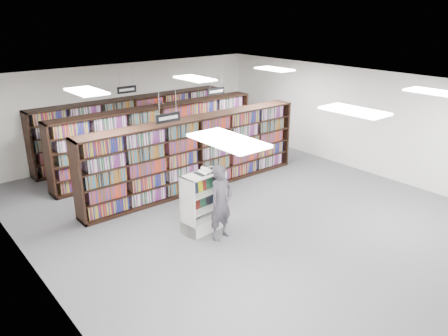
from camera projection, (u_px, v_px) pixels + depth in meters
floor at (243, 211)px, 11.24m from camera, size 12.00×12.00×0.00m
ceiling at (245, 87)px, 10.13m from camera, size 10.00×12.00×0.10m
wall_back at (128, 110)px, 15.05m from camera, size 10.00×0.10×3.20m
wall_left at (33, 208)px, 7.72m from camera, size 0.10×12.00×3.20m
wall_right at (363, 121)px, 13.65m from camera, size 0.10×12.00×3.20m
bookshelf_row_near at (197, 154)px, 12.33m from camera, size 7.00×0.60×2.10m
bookshelf_row_mid at (160, 138)px, 13.78m from camera, size 7.00×0.60×2.10m
bookshelf_row_far at (134, 128)px, 15.02m from camera, size 7.00×0.60×2.10m
aisle_sign_left at (168, 117)px, 10.20m from camera, size 0.65×0.02×0.80m
aisle_sign_right at (216, 91)px, 13.43m from camera, size 0.65×0.02×0.80m
aisle_sign_center at (127, 89)px, 13.70m from camera, size 0.65×0.02×0.80m
troffer_front_left at (228, 141)px, 6.18m from camera, size 0.60×1.20×0.04m
troffer_front_center at (354, 111)px, 7.96m from camera, size 0.60×1.20×0.04m
troffer_front_right at (434, 92)px, 9.74m from camera, size 0.60×1.20×0.04m
troffer_back_left at (86, 91)px, 9.82m from camera, size 0.60×1.20×0.04m
troffer_back_center at (195, 79)px, 11.60m from camera, size 0.60×1.20×0.04m
troffer_back_right at (274, 69)px, 13.38m from camera, size 0.60×1.20×0.04m
endcap_display at (203, 210)px, 10.18m from camera, size 1.06×0.61×1.42m
open_book at (207, 171)px, 9.90m from camera, size 0.57×0.35×0.13m
shopper at (221, 202)px, 9.67m from camera, size 0.70×0.52×1.75m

